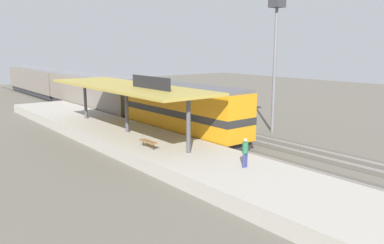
# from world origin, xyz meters

# --- Properties ---
(ground_plane) EXTENTS (120.00, 120.00, 0.00)m
(ground_plane) POSITION_xyz_m (2.00, 0.00, 0.00)
(ground_plane) COLOR #5B564C
(track_near) EXTENTS (3.20, 110.00, 0.16)m
(track_near) POSITION_xyz_m (0.00, 0.00, 0.03)
(track_near) COLOR #4E4941
(track_near) RESTS_ON ground
(track_far) EXTENTS (3.20, 110.00, 0.16)m
(track_far) POSITION_xyz_m (4.60, 0.00, 0.03)
(track_far) COLOR #4E4941
(track_far) RESTS_ON ground
(platform) EXTENTS (6.00, 44.00, 0.90)m
(platform) POSITION_xyz_m (-4.60, 0.00, 0.45)
(platform) COLOR #9E998E
(platform) RESTS_ON ground
(station_canopy) EXTENTS (5.20, 18.00, 4.70)m
(station_canopy) POSITION_xyz_m (-4.60, -0.09, 4.53)
(station_canopy) COLOR #47474C
(station_canopy) RESTS_ON platform
(platform_bench) EXTENTS (0.44, 1.70, 0.50)m
(platform_bench) POSITION_xyz_m (-6.00, -5.36, 1.34)
(platform_bench) COLOR #333338
(platform_bench) RESTS_ON platform
(locomotive) EXTENTS (2.93, 14.43, 4.44)m
(locomotive) POSITION_xyz_m (0.00, -1.13, 2.41)
(locomotive) COLOR #28282D
(locomotive) RESTS_ON track_near
(passenger_carriage_front) EXTENTS (2.90, 20.00, 4.24)m
(passenger_carriage_front) POSITION_xyz_m (0.00, 16.87, 2.31)
(passenger_carriage_front) COLOR #28282D
(passenger_carriage_front) RESTS_ON track_near
(passenger_carriage_rear) EXTENTS (2.90, 20.00, 4.24)m
(passenger_carriage_rear) POSITION_xyz_m (0.00, 37.67, 2.31)
(passenger_carriage_rear) COLOR #28282D
(passenger_carriage_rear) RESTS_ON track_near
(freight_car) EXTENTS (2.80, 12.00, 3.54)m
(freight_car) POSITION_xyz_m (4.60, 9.08, 1.97)
(freight_car) COLOR #28282D
(freight_car) RESTS_ON track_far
(light_mast) EXTENTS (1.10, 1.10, 11.70)m
(light_mast) POSITION_xyz_m (7.80, -4.58, 8.40)
(light_mast) COLOR slate
(light_mast) RESTS_ON ground
(person_waiting) EXTENTS (0.34, 0.34, 1.71)m
(person_waiting) POSITION_xyz_m (-4.00, -12.46, 1.85)
(person_waiting) COLOR navy
(person_waiting) RESTS_ON platform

